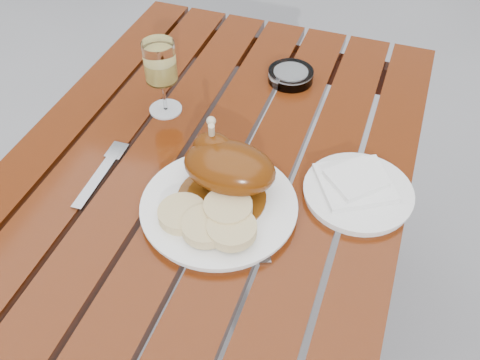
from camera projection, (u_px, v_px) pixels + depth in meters
name	position (u px, v px, depth m)	size (l,w,h in m)	color
ground	(216.00, 345.00, 1.61)	(60.00, 60.00, 0.00)	slate
table	(212.00, 273.00, 1.35)	(0.80, 1.20, 0.75)	maroon
dinner_plate	(219.00, 207.00, 0.99)	(0.29, 0.29, 0.02)	white
roast_duck	(227.00, 166.00, 0.98)	(0.18, 0.18, 0.13)	#5F2F0A
bread_dumplings	(212.00, 219.00, 0.94)	(0.19, 0.13, 0.03)	#DDBF86
wine_glass	(162.00, 78.00, 1.15)	(0.07, 0.07, 0.17)	#EBD56B
side_plate	(358.00, 193.00, 1.02)	(0.21, 0.21, 0.02)	white
napkin	(355.00, 183.00, 1.01)	(0.13, 0.12, 0.01)	white
ashtray	(291.00, 75.00, 1.28)	(0.11, 0.11, 0.03)	#B2B7BC
fork	(99.00, 177.00, 1.05)	(0.02, 0.18, 0.01)	gray
knife	(260.00, 216.00, 0.98)	(0.02, 0.21, 0.01)	gray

